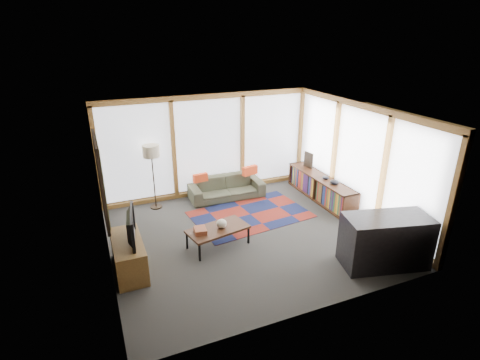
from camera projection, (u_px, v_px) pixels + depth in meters
name	position (u px, v px, depth m)	size (l,w,h in m)	color
ground	(247.00, 235.00, 7.90)	(5.50, 5.50, 0.00)	#2F2F2C
room_envelope	(258.00, 155.00, 7.98)	(5.52, 5.02, 2.62)	#40382E
rug	(250.00, 214.00, 8.76)	(2.63, 1.69, 0.01)	maroon
sofa	(227.00, 187.00, 9.56)	(1.89, 0.74, 0.55)	#383E2C
pillow_left	(200.00, 178.00, 9.17)	(0.37, 0.11, 0.20)	#DD421C
pillow_right	(250.00, 170.00, 9.61)	(0.42, 0.13, 0.23)	#DD421C
floor_lamp	(153.00, 177.00, 8.83)	(0.40, 0.40, 1.58)	black
coffee_table	(218.00, 237.00, 7.43)	(1.20, 0.60, 0.40)	#322010
book_stack	(200.00, 230.00, 7.18)	(0.22, 0.28, 0.09)	brown
vase	(222.00, 224.00, 7.34)	(0.21, 0.21, 0.18)	beige
bookshelf	(321.00, 188.00, 9.45)	(0.44, 2.44, 0.61)	#322010
bowl_a	(334.00, 182.00, 8.89)	(0.22, 0.22, 0.11)	black
bowl_b	(326.00, 178.00, 9.18)	(0.16, 0.16, 0.08)	black
shelf_picture	(308.00, 160.00, 9.93)	(0.04, 0.31, 0.41)	black
tv_console	(129.00, 256.00, 6.62)	(0.51, 1.21, 0.61)	brown
television	(127.00, 227.00, 6.43)	(0.94, 0.12, 0.54)	black
bar_counter	(385.00, 241.00, 6.75)	(1.52, 0.71, 0.96)	black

